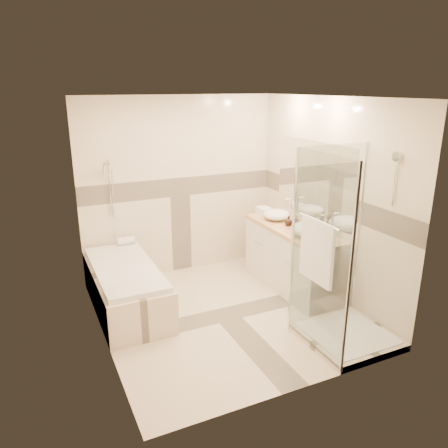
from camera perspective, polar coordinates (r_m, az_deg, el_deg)
name	(u,v)px	position (r m, az deg, el deg)	size (l,w,h in m)	color
room	(229,213)	(4.87, 0.70, 1.50)	(2.82, 3.02, 2.52)	beige
bathtub	(126,285)	(5.46, -12.70, -7.82)	(0.75, 1.70, 0.56)	beige
vanity	(292,258)	(5.89, 8.89, -4.37)	(0.58, 1.62, 0.85)	silver
shower_enclosure	(337,297)	(4.78, 14.50, -9.17)	(0.96, 0.93, 2.04)	beige
vessel_sink_near	(277,214)	(6.03, 6.87, 1.24)	(0.36, 0.36, 0.15)	white
vessel_sink_far	(310,229)	(5.42, 11.12, -0.68)	(0.45, 0.45, 0.18)	white
faucet_near	(290,206)	(6.12, 8.63, 2.34)	(0.12, 0.03, 0.29)	silver
faucet_far	(324,222)	(5.53, 12.98, 0.23)	(0.11, 0.03, 0.26)	silver
amenity_bottle_a	(296,222)	(5.65, 9.38, 0.21)	(0.08, 0.09, 0.19)	black
amenity_bottle_b	(289,221)	(5.79, 8.43, 0.40)	(0.10, 0.10, 0.13)	black
folded_towels	(265,211)	(6.30, 5.32, 1.75)	(0.16, 0.27, 0.09)	white
rolled_towel	(126,241)	(6.04, -12.69, -2.15)	(0.10, 0.10, 0.23)	white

